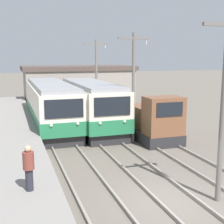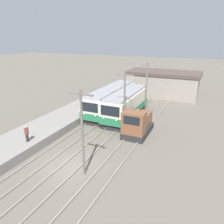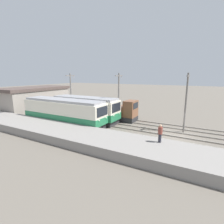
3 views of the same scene
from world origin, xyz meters
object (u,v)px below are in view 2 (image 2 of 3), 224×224
Objects in this scene: commuter_train_left at (111,101)px; catenary_mast_far at (146,85)px; person_on_platform at (27,133)px; catenary_mast_near at (82,130)px; commuter_train_center at (126,106)px; shunting_locomotive at (137,124)px; catenary_mast_mid at (125,101)px.

commuter_train_left is 5.39m from catenary_mast_far.
catenary_mast_near is at bearing -9.27° from person_on_platform.
commuter_train_center is at bearing 96.57° from catenary_mast_near.
catenary_mast_near reaches higher than commuter_train_left.
catenary_mast_near is at bearing -99.82° from shunting_locomotive.
catenary_mast_far is (-1.49, 8.34, 2.50)m from shunting_locomotive.
catenary_mast_far is (0.00, 16.96, 0.00)m from catenary_mast_near.
commuter_train_left is 1.82× the size of catenary_mast_mid.
commuter_train_left is at bearing 106.55° from catenary_mast_near.
catenary_mast_mid is at bearing 47.48° from person_on_platform.
commuter_train_center is 1.51× the size of catenary_mast_near.
person_on_platform is at bearing -100.39° from commuter_train_left.
catenary_mast_far is at bearing 29.74° from commuter_train_left.
catenary_mast_near is at bearing -73.45° from commuter_train_left.
person_on_platform is (-6.77, -15.86, -1.96)m from catenary_mast_far.
shunting_locomotive is at bearing -45.38° from commuter_train_left.
catenary_mast_far is (4.31, 2.46, 2.10)m from commuter_train_left.
catenary_mast_mid is at bearing -90.00° from catenary_mast_far.
commuter_train_center is 2.21× the size of shunting_locomotive.
commuter_train_center is at bearing -111.32° from catenary_mast_far.
commuter_train_center is 13.10m from person_on_platform.
shunting_locomotive reaches higher than person_on_platform.
commuter_train_center is 4.64m from catenary_mast_far.
catenary_mast_near is (1.51, -13.10, 2.07)m from commuter_train_center.
commuter_train_left is 7.83× the size of person_on_platform.
catenary_mast_mid is (4.31, -6.02, 2.10)m from commuter_train_left.
commuter_train_left reaches higher than shunting_locomotive.
catenary_mast_mid reaches higher than commuter_train_left.
commuter_train_center reaches higher than commuter_train_left.
catenary_mast_mid is 1.00× the size of catenary_mast_far.
catenary_mast_mid is at bearing -54.41° from commuter_train_left.
catenary_mast_mid reaches higher than person_on_platform.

